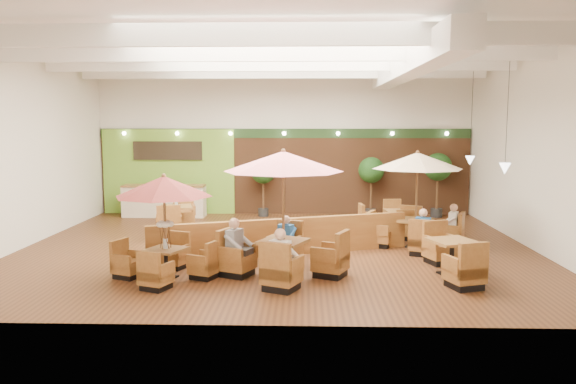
{
  "coord_description": "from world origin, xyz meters",
  "views": [
    {
      "loc": [
        0.77,
        -15.21,
        3.44
      ],
      "look_at": [
        0.3,
        0.5,
        1.5
      ],
      "focal_mm": 35.0,
      "sensor_mm": 36.0,
      "label": 1
    }
  ],
  "objects_px": {
    "topiary_0": "(263,173)",
    "topiary_1": "(371,172)",
    "service_counter": "(164,201)",
    "table_4": "(452,258)",
    "diner_3": "(423,227)",
    "table_1": "(283,191)",
    "table_5": "(390,222)",
    "diner_1": "(285,235)",
    "table_2": "(417,182)",
    "diner_0": "(281,253)",
    "table_3": "(177,216)",
    "topiary_2": "(438,170)",
    "booth_divider": "(284,237)",
    "table_0": "(165,207)",
    "diner_4": "(452,221)",
    "diner_2": "(237,242)"
  },
  "relations": [
    {
      "from": "table_1",
      "to": "table_3",
      "type": "height_order",
      "value": "table_1"
    },
    {
      "from": "table_1",
      "to": "diner_4",
      "type": "bearing_deg",
      "value": 58.98
    },
    {
      "from": "table_0",
      "to": "diner_0",
      "type": "distance_m",
      "value": 2.86
    },
    {
      "from": "topiary_1",
      "to": "diner_3",
      "type": "bearing_deg",
      "value": -83.78
    },
    {
      "from": "table_2",
      "to": "table_0",
      "type": "bearing_deg",
      "value": -128.41
    },
    {
      "from": "topiary_0",
      "to": "topiary_1",
      "type": "height_order",
      "value": "topiary_1"
    },
    {
      "from": "table_5",
      "to": "diner_1",
      "type": "relative_size",
      "value": 3.35
    },
    {
      "from": "booth_divider",
      "to": "table_0",
      "type": "bearing_deg",
      "value": -158.16
    },
    {
      "from": "table_0",
      "to": "table_1",
      "type": "bearing_deg",
      "value": 27.2
    },
    {
      "from": "table_1",
      "to": "booth_divider",
      "type": "bearing_deg",
      "value": 116.48
    },
    {
      "from": "table_1",
      "to": "topiary_1",
      "type": "bearing_deg",
      "value": 94.89
    },
    {
      "from": "table_1",
      "to": "diner_1",
      "type": "distance_m",
      "value": 1.6
    },
    {
      "from": "table_2",
      "to": "diner_0",
      "type": "distance_m",
      "value": 5.6
    },
    {
      "from": "table_2",
      "to": "table_4",
      "type": "bearing_deg",
      "value": -62.04
    },
    {
      "from": "table_3",
      "to": "diner_3",
      "type": "bearing_deg",
      "value": -37.11
    },
    {
      "from": "service_counter",
      "to": "table_5",
      "type": "bearing_deg",
      "value": -20.07
    },
    {
      "from": "table_4",
      "to": "topiary_1",
      "type": "xyz_separation_m",
      "value": [
        -0.91,
        7.96,
        1.25
      ]
    },
    {
      "from": "topiary_2",
      "to": "diner_0",
      "type": "bearing_deg",
      "value": -119.96
    },
    {
      "from": "table_0",
      "to": "diner_3",
      "type": "bearing_deg",
      "value": 43.16
    },
    {
      "from": "booth_divider",
      "to": "topiary_2",
      "type": "distance_m",
      "value": 8.28
    },
    {
      "from": "service_counter",
      "to": "diner_4",
      "type": "bearing_deg",
      "value": -27.65
    },
    {
      "from": "table_3",
      "to": "table_2",
      "type": "bearing_deg",
      "value": -30.02
    },
    {
      "from": "diner_0",
      "to": "booth_divider",
      "type": "bearing_deg",
      "value": 118.94
    },
    {
      "from": "table_5",
      "to": "diner_0",
      "type": "distance_m",
      "value": 6.93
    },
    {
      "from": "service_counter",
      "to": "table_4",
      "type": "relative_size",
      "value": 1.03
    },
    {
      "from": "table_1",
      "to": "table_3",
      "type": "relative_size",
      "value": 1.02
    },
    {
      "from": "diner_3",
      "to": "table_1",
      "type": "bearing_deg",
      "value": -126.95
    },
    {
      "from": "diner_0",
      "to": "table_5",
      "type": "bearing_deg",
      "value": 90.51
    },
    {
      "from": "diner_2",
      "to": "diner_4",
      "type": "relative_size",
      "value": 1.13
    },
    {
      "from": "diner_2",
      "to": "diner_4",
      "type": "distance_m",
      "value": 6.42
    },
    {
      "from": "diner_0",
      "to": "diner_3",
      "type": "distance_m",
      "value": 4.79
    },
    {
      "from": "topiary_0",
      "to": "diner_2",
      "type": "height_order",
      "value": "topiary_0"
    },
    {
      "from": "diner_3",
      "to": "topiary_0",
      "type": "bearing_deg",
      "value": 149.53
    },
    {
      "from": "table_1",
      "to": "topiary_2",
      "type": "height_order",
      "value": "table_1"
    },
    {
      "from": "table_0",
      "to": "table_4",
      "type": "height_order",
      "value": "table_0"
    },
    {
      "from": "table_1",
      "to": "topiary_0",
      "type": "relative_size",
      "value": 1.42
    },
    {
      "from": "table_5",
      "to": "diner_0",
      "type": "height_order",
      "value": "diner_0"
    },
    {
      "from": "topiary_0",
      "to": "diner_4",
      "type": "relative_size",
      "value": 2.81
    },
    {
      "from": "table_1",
      "to": "diner_3",
      "type": "height_order",
      "value": "table_1"
    },
    {
      "from": "topiary_2",
      "to": "diner_1",
      "type": "relative_size",
      "value": 3.16
    },
    {
      "from": "table_5",
      "to": "diner_2",
      "type": "height_order",
      "value": "diner_2"
    },
    {
      "from": "table_0",
      "to": "table_2",
      "type": "height_order",
      "value": "table_2"
    },
    {
      "from": "table_1",
      "to": "diner_4",
      "type": "relative_size",
      "value": 3.97
    },
    {
      "from": "table_4",
      "to": "diner_3",
      "type": "distance_m",
      "value": 1.98
    },
    {
      "from": "service_counter",
      "to": "topiary_1",
      "type": "height_order",
      "value": "topiary_1"
    },
    {
      "from": "table_1",
      "to": "table_2",
      "type": "relative_size",
      "value": 1.08
    },
    {
      "from": "topiary_2",
      "to": "diner_4",
      "type": "height_order",
      "value": "topiary_2"
    },
    {
      "from": "service_counter",
      "to": "diner_1",
      "type": "bearing_deg",
      "value": -55.82
    },
    {
      "from": "table_2",
      "to": "topiary_1",
      "type": "xyz_separation_m",
      "value": [
        -0.66,
        5.05,
        -0.19
      ]
    },
    {
      "from": "table_0",
      "to": "table_2",
      "type": "relative_size",
      "value": 0.86
    }
  ]
}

